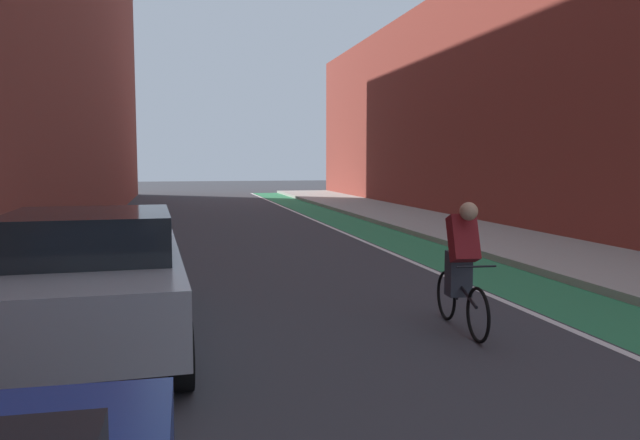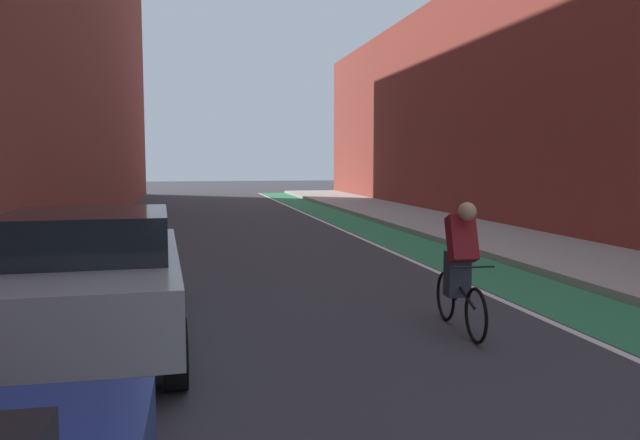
% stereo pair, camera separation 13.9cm
% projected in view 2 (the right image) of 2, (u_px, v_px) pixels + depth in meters
% --- Properties ---
extents(ground_plane, '(98.54, 98.54, 0.00)m').
position_uv_depth(ground_plane, '(269.00, 241.00, 16.26)').
color(ground_plane, '#38383D').
extents(bike_lane_paint, '(1.60, 44.79, 0.00)m').
position_uv_depth(bike_lane_paint, '(373.00, 230.00, 18.92)').
color(bike_lane_paint, '#2D8451').
rests_on(bike_lane_paint, ground).
extents(lane_divider_stripe, '(0.12, 44.79, 0.00)m').
position_uv_depth(lane_divider_stripe, '(344.00, 231.00, 18.73)').
color(lane_divider_stripe, white).
rests_on(lane_divider_stripe, ground).
extents(sidewalk_right, '(3.32, 44.79, 0.14)m').
position_uv_depth(sidewalk_right, '(448.00, 226.00, 19.43)').
color(sidewalk_right, '#A8A59E').
rests_on(sidewalk_right, ground).
extents(building_facade_right, '(2.40, 40.79, 8.42)m').
position_uv_depth(building_facade_right, '(504.00, 99.00, 21.58)').
color(building_facade_right, brown).
rests_on(building_facade_right, ground).
extents(parked_sedan_silver, '(2.16, 4.87, 1.53)m').
position_uv_depth(parked_sedan_silver, '(92.00, 274.00, 7.18)').
color(parked_sedan_silver, '#9EA0A8').
rests_on(parked_sedan_silver, ground).
extents(cyclist_trailing, '(0.48, 1.70, 1.60)m').
position_uv_depth(cyclist_trailing, '(460.00, 266.00, 7.63)').
color(cyclist_trailing, black).
rests_on(cyclist_trailing, ground).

